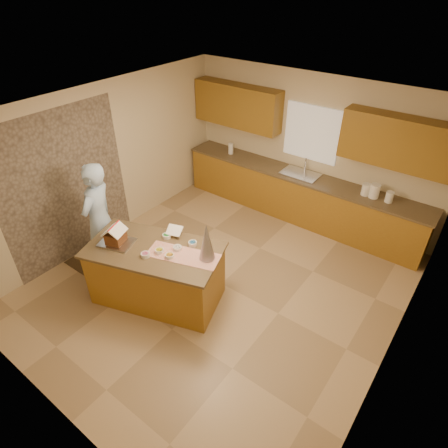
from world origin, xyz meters
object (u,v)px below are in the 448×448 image
at_px(boy, 99,219).
at_px(gingerbread_house, 115,236).
at_px(tinsel_tree, 207,242).
at_px(island_base, 157,275).

height_order(boy, gingerbread_house, boy).
bearing_deg(gingerbread_house, tinsel_tree, 22.49).
bearing_deg(boy, tinsel_tree, 77.99).
bearing_deg(island_base, gingerbread_house, -174.81).
height_order(tinsel_tree, gingerbread_house, tinsel_tree).
xyz_separation_m(island_base, boy, (-1.18, 0.00, 0.50)).
bearing_deg(island_base, tinsel_tree, 3.67).
distance_m(island_base, tinsel_tree, 1.09).
bearing_deg(gingerbread_house, boy, 161.76).
distance_m(tinsel_tree, boy, 1.94).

